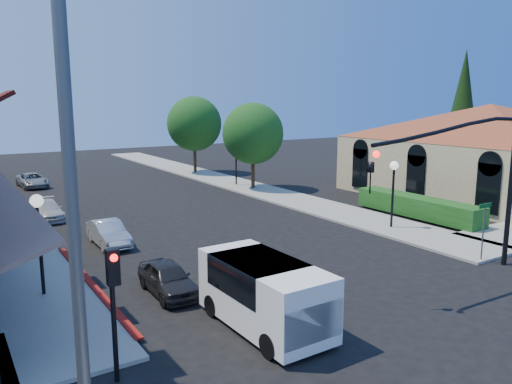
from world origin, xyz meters
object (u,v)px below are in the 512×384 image
street_tree_a (253,134)px  signal_mast_arm (480,170)px  parked_car_d (32,180)px  lamppost_left_near (38,219)px  cobra_streetlight (96,191)px  street_tree_b (194,124)px  parked_car_b (108,233)px  parked_car_a (168,278)px  parked_car_c (47,210)px  lamppost_right_far (236,151)px  conifer_far (463,104)px  lamppost_right_near (394,177)px  street_name_sign (484,222)px  secondary_signal (113,291)px  white_van (265,290)px

street_tree_a → signal_mast_arm: size_ratio=0.81×
parked_car_d → lamppost_left_near: bearing=-101.3°
cobra_streetlight → lamppost_left_near: cobra_streetlight is taller
street_tree_b → parked_car_b: street_tree_b is taller
parked_car_a → parked_car_c: size_ratio=0.90×
lamppost_right_far → street_tree_b: bearing=87.9°
street_tree_a → cobra_streetlight: size_ratio=0.70×
conifer_far → lamppost_left_near: 38.02m
lamppost_right_near → lamppost_right_far: size_ratio=1.00×
lamppost_right_far → parked_car_d: (-13.62, 8.00, -2.19)m
street_name_sign → lamppost_left_near: (-16.00, 5.80, 1.04)m
secondary_signal → cobra_streetlight: (-1.15, -3.41, 2.95)m
lamppost_right_near → parked_car_b: 14.37m
street_name_sign → lamppost_left_near: lamppost_left_near is taller
street_name_sign → lamppost_right_far: (1.00, 21.80, 1.04)m
signal_mast_arm → lamppost_right_near: signal_mast_arm is taller
parked_car_b → parked_car_c: size_ratio=0.95×
lamppost_right_far → lamppost_left_near: bearing=-136.7°
parked_car_b → parked_car_d: (-0.32, 19.00, -0.02)m
signal_mast_arm → street_name_sign: (1.64, 0.70, -2.39)m
signal_mast_arm → street_name_sign: bearing=23.2°
parked_car_b → street_name_sign: bearing=-41.5°
signal_mast_arm → parked_car_b: 16.07m
cobra_streetlight → parked_car_b: cobra_streetlight is taller
lamppost_right_near → parked_car_b: (-13.30, 5.00, -2.17)m
white_van → parked_car_a: white_van is taller
parked_car_d → lamppost_right_far: bearing=-33.7°
street_tree_a → parked_car_d: size_ratio=1.65×
street_tree_b → street_name_sign: bearing=-92.5°
street_tree_b → street_name_sign: size_ratio=2.81×
lamppost_left_near → parked_car_c: (2.30, 12.00, -2.21)m
parked_car_c → cobra_streetlight: bearing=-95.2°
signal_mast_arm → white_van: bearing=177.2°
parked_car_d → signal_mast_arm: bearing=-73.5°
street_tree_a → parked_car_b: (-13.60, -9.00, -3.62)m
white_van → parked_car_c: (-2.76, 18.05, -0.64)m
conifer_far → street_tree_b: size_ratio=1.57×
conifer_far → secondary_signal: bearing=-155.3°
parked_car_c → street_name_sign: bearing=-50.0°
conifer_far → parked_car_c: conifer_far is taller
lamppost_right_far → signal_mast_arm: bearing=-96.7°
street_name_sign → parked_car_d: size_ratio=0.63×
parked_car_c → secondary_signal: bearing=-93.1°
conifer_far → street_name_sign: (-20.50, -15.80, -4.66)m
street_name_sign → white_van: (-10.94, -0.25, -0.53)m
street_name_sign → street_tree_a: bearing=86.2°
street_name_sign → parked_car_c: size_ratio=0.69×
street_tree_a → white_van: bearing=-121.4°
street_name_sign → parked_car_d: street_name_sign is taller
conifer_far → cobra_streetlight: size_ratio=1.18×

